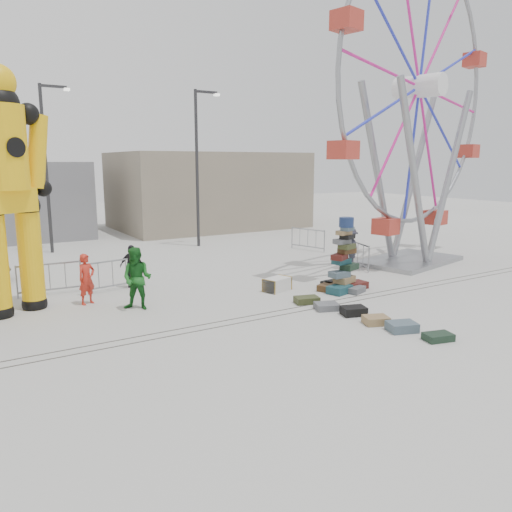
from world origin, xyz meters
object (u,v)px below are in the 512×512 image
suitcase_tower (343,270)px  crash_test_dummy (6,182)px  pedestrian_green (137,279)px  pedestrian_black (132,266)px  lamp_post_left (47,160)px  pedestrian_grey (350,248)px  barricade_dummy_b (50,279)px  barricade_wheel_back (308,239)px  barricade_wheel_front (358,255)px  pedestrian_red (87,279)px  steamer_trunk (277,284)px  barricade_dummy_c (113,275)px  ferris_wheel (418,111)px  lamp_post_right (198,160)px

suitcase_tower → crash_test_dummy: (-10.01, 2.99, 3.11)m
pedestrian_green → pedestrian_black: size_ratio=1.24×
lamp_post_left → pedestrian_grey: lamp_post_left is taller
barricade_dummy_b → pedestrian_black: pedestrian_black is taller
barricade_wheel_back → pedestrian_grey: (-1.24, -4.51, 0.32)m
barricade_wheel_front → barricade_wheel_back: 4.63m
barricade_wheel_back → pedestrian_red: size_ratio=1.25×
lamp_post_left → pedestrian_red: 10.92m
crash_test_dummy → barricade_dummy_b: size_ratio=3.63×
steamer_trunk → barricade_dummy_c: 5.69m
suitcase_tower → ferris_wheel: size_ratio=0.19×
barricade_dummy_b → pedestrian_green: size_ratio=1.05×
crash_test_dummy → steamer_trunk: size_ratio=7.50×
lamp_post_right → barricade_wheel_front: size_ratio=4.00×
ferris_wheel → barricade_dummy_b: (-14.54, 2.51, -5.97)m
crash_test_dummy → ferris_wheel: bearing=-27.5°
suitcase_tower → barricade_wheel_back: bearing=50.1°
lamp_post_right → barricade_dummy_c: 10.42m
barricade_dummy_b → pedestrian_green: 3.76m
barricade_dummy_c → pedestrian_black: (0.73, 0.09, 0.22)m
suitcase_tower → crash_test_dummy: 10.90m
crash_test_dummy → pedestrian_red: (1.99, -0.15, -3.02)m
lamp_post_left → barricade_dummy_c: size_ratio=4.00×
pedestrian_black → pedestrian_grey: size_ratio=0.88×
suitcase_tower → barricade_dummy_c: (-6.88, 4.07, -0.16)m
barricade_wheel_back → pedestrian_green: pedestrian_green is taller
barricade_wheel_front → pedestrian_green: bearing=112.9°
pedestrian_green → suitcase_tower: bearing=28.4°
pedestrian_red → pedestrian_black: (1.87, 1.32, -0.04)m
crash_test_dummy → steamer_trunk: 8.95m
pedestrian_green → pedestrian_black: 2.80m
barricade_wheel_front → barricade_dummy_b: bearing=96.7°
lamp_post_left → ferris_wheel: ferris_wheel is taller
barricade_wheel_front → pedestrian_grey: (-0.40, 0.04, 0.32)m
suitcase_tower → pedestrian_grey: suitcase_tower is taller
lamp_post_right → barricade_dummy_b: (-8.57, -6.46, -3.93)m
lamp_post_left → pedestrian_green: lamp_post_left is taller
crash_test_dummy → pedestrian_green: (3.16, -1.53, -2.87)m
lamp_post_right → pedestrian_grey: 9.71m
ferris_wheel → pedestrian_green: size_ratio=6.95×
pedestrian_black → suitcase_tower: bearing=-173.4°
steamer_trunk → pedestrian_green: (-4.82, 0.36, 0.73)m
barricade_dummy_c → barricade_wheel_back: bearing=6.8°
steamer_trunk → barricade_dummy_b: size_ratio=0.48×
lamp_post_right → pedestrian_red: size_ratio=4.99×
pedestrian_black → ferris_wheel: bearing=-149.0°
pedestrian_grey → suitcase_tower: bearing=-25.1°
barricade_dummy_c → pedestrian_black: size_ratio=1.31×
lamp_post_right → pedestrian_red: 11.91m
lamp_post_left → pedestrian_black: 9.74m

